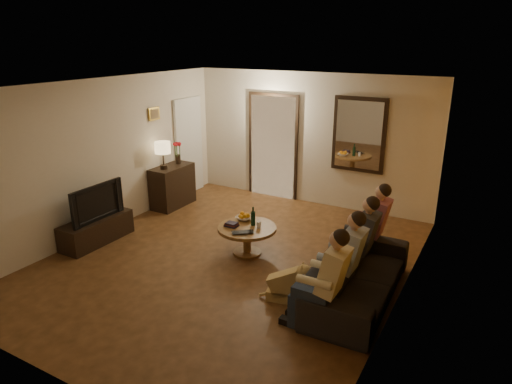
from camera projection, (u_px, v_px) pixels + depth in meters
The scene contains 33 objects.
floor at pixel (229, 259), 6.96m from camera, with size 5.00×6.00×0.01m, color #452A12.
ceiling at pixel (226, 86), 6.12m from camera, with size 5.00×6.00×0.01m, color white.
back_wall at pixel (310, 139), 9.02m from camera, with size 5.00×0.02×2.60m, color beige.
front_wall at pixel (46, 264), 4.07m from camera, with size 5.00×0.02×2.60m, color beige.
left_wall at pixel (103, 157), 7.70m from camera, with size 0.02×6.00×2.60m, color beige.
right_wall at pixel (406, 208), 5.38m from camera, with size 0.02×6.00×2.60m, color beige.
orange_accent at pixel (405, 208), 5.39m from camera, with size 0.01×6.00×2.60m, color gold.
kitchen_doorway at pixel (273, 147), 9.45m from camera, with size 1.00×0.06×2.10m, color #FFE0A5.
door_trim at pixel (273, 148), 9.44m from camera, with size 1.12×0.04×2.22m, color black.
fridge_glimpse at pixel (284, 156), 9.39m from camera, with size 0.45×0.03×1.70m, color silver.
mirror_frame at pixel (359, 135), 8.46m from camera, with size 1.00×0.05×1.40m, color black.
mirror_glass at pixel (359, 135), 8.43m from camera, with size 0.86×0.02×1.26m, color white.
white_door at pixel (189, 146), 9.67m from camera, with size 0.06×0.85×2.04m, color white.
framed_art at pixel (154, 114), 8.58m from camera, with size 0.03×0.28×0.24m, color #B28C33.
art_canvas at pixel (155, 114), 8.58m from camera, with size 0.01×0.22×0.18m, color brown.
dresser at pixel (173, 186), 9.06m from camera, with size 0.45×0.92×0.82m, color black.
table_lamp at pixel (163, 155), 8.66m from camera, with size 0.30×0.30×0.54m, color beige, non-canonical shape.
flower_vase at pixel (178, 153), 9.04m from camera, with size 0.14×0.14×0.44m, color red, non-canonical shape.
tv_stand at pixel (97, 230), 7.50m from camera, with size 0.45×1.24×0.41m, color black.
tv at pixel (93, 202), 7.34m from camera, with size 0.13×1.02×0.59m, color black.
sofa at pixel (359, 275), 5.85m from camera, with size 0.86×2.19×0.64m, color black.
person_a at pixel (327, 285), 5.07m from camera, with size 0.60×0.40×1.20m, color tan, non-canonical shape.
person_b at pixel (345, 263), 5.56m from camera, with size 0.60×0.40×1.20m, color tan, non-canonical shape.
person_c at pixel (360, 245), 6.06m from camera, with size 0.60×0.40×1.20m, color tan, non-canonical shape.
person_d at pixel (372, 229), 6.55m from camera, with size 0.60×0.40×1.20m, color tan, non-canonical shape.
dog at pixel (286, 281), 5.78m from camera, with size 0.56×0.24×0.56m, color tan, non-canonical shape.
coffee_table at pixel (247, 240), 7.09m from camera, with size 0.91×0.91×0.45m, color brown.
bowl at pixel (244, 218), 7.27m from camera, with size 0.26×0.26×0.06m, color white.
oranges at pixel (244, 214), 7.25m from camera, with size 0.20×0.20×0.08m, color orange, non-canonical shape.
wine_bottle at pixel (253, 216), 7.03m from camera, with size 0.07×0.07×0.31m, color black, non-canonical shape.
wine_glass at pixel (259, 225), 6.96m from camera, with size 0.06×0.06×0.10m, color silver.
book_stack at pixel (231, 224), 7.03m from camera, with size 0.20×0.15×0.07m, color black, non-canonical shape.
laptop at pixel (243, 234), 6.74m from camera, with size 0.33×0.21×0.03m, color black.
Camera 1 is at (3.42, -5.25, 3.22)m, focal length 32.00 mm.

